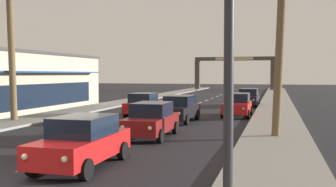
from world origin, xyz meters
The scene contains 12 objects.
sidewalk_right centered at (7.80, 20.00, 0.07)m, with size 3.20×110.00×0.14m, color gray.
sidewalk_left centered at (-7.80, 20.00, 0.07)m, with size 3.20×110.00×0.14m, color gray.
lane_markings centered at (0.44, 20.47, 0.00)m, with size 4.28×89.48×0.01m.
sedan_lead_at_stop_bar centered at (1.67, 2.94, 0.85)m, with size 1.98×4.46×1.68m.
sedan_third_in_queue centered at (1.98, 9.28, 0.85)m, with size 2.00×4.47×1.68m.
sedan_fifth_in_queue centered at (1.81, 15.62, 0.85)m, with size 2.07×4.50×1.68m.
sedan_oncoming_far centered at (-1.51, 18.23, 0.85)m, with size 1.98×4.46×1.68m.
sedan_parked_nearest_kerb centered at (5.28, 28.97, 0.85)m, with size 2.02×4.48×1.68m.
sedan_parked_mid_kerb centered at (5.10, 19.75, 0.85)m, with size 1.95×4.45×1.68m.
palm_left_second centered at (-8.46, 12.64, 6.30)m, with size 3.04×2.98×9.87m.
palm_right_second centered at (7.98, 10.50, 6.50)m, with size 4.78×4.68×9.03m.
town_gateway_arch centered at (0.00, 66.44, 4.16)m, with size 15.19×0.90×6.33m.
Camera 1 is at (7.78, -8.48, 3.06)m, focal length 41.55 mm.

